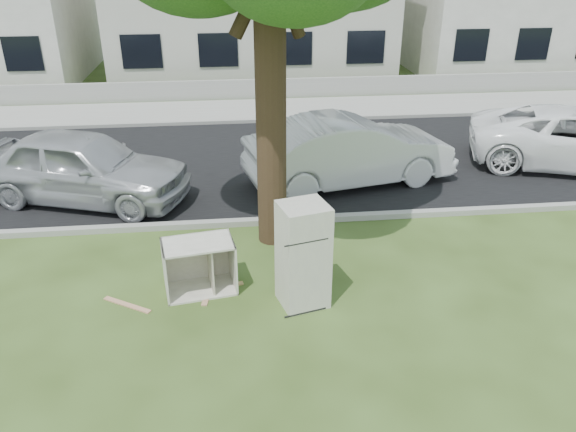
{
  "coord_description": "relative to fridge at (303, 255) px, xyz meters",
  "views": [
    {
      "loc": [
        -1.16,
        -7.74,
        5.19
      ],
      "look_at": [
        -0.23,
        0.6,
        1.07
      ],
      "focal_mm": 35.0,
      "sensor_mm": 36.0,
      "label": 1
    }
  ],
  "objects": [
    {
      "name": "car_center",
      "position": [
        1.74,
        4.75,
        -0.05
      ],
      "size": [
        5.1,
        2.71,
        1.6
      ],
      "primitive_type": "imported",
      "rotation": [
        0.0,
        0.0,
        1.79
      ],
      "color": "silver",
      "rests_on": "ground"
    },
    {
      "name": "plank_c",
      "position": [
        -1.49,
        0.45,
        -0.84
      ],
      "size": [
        0.24,
        0.84,
        0.02
      ],
      "primitive_type": "cube",
      "rotation": [
        0.0,
        0.0,
        1.39
      ],
      "color": "tan",
      "rests_on": "ground"
    },
    {
      "name": "road",
      "position": [
        0.11,
        6.35,
        -0.85
      ],
      "size": [
        120.0,
        7.0,
        0.01
      ],
      "primitive_type": "cube",
      "color": "black",
      "rests_on": "ground"
    },
    {
      "name": "car_left",
      "position": [
        -4.24,
        4.42,
        -0.06
      ],
      "size": [
        4.98,
        3.26,
        1.58
      ],
      "primitive_type": "imported",
      "rotation": [
        0.0,
        0.0,
        1.24
      ],
      "color": "#A7A9AE",
      "rests_on": "ground"
    },
    {
      "name": "kerb_far",
      "position": [
        0.11,
        9.9,
        -0.85
      ],
      "size": [
        120.0,
        0.18,
        0.12
      ],
      "primitive_type": "cube",
      "color": "gray",
      "rests_on": "ground"
    },
    {
      "name": "low_wall",
      "position": [
        0.11,
        12.95,
        -0.5
      ],
      "size": [
        120.0,
        0.15,
        0.7
      ],
      "primitive_type": "cube",
      "color": "gray",
      "rests_on": "ground"
    },
    {
      "name": "plank_b",
      "position": [
        -2.78,
        0.2,
        -0.84
      ],
      "size": [
        0.81,
        0.55,
        0.02
      ],
      "primitive_type": "cube",
      "rotation": [
        0.0,
        0.0,
        -0.56
      ],
      "color": "tan",
      "rests_on": "ground"
    },
    {
      "name": "cabinet",
      "position": [
        -1.63,
        0.53,
        -0.41
      ],
      "size": [
        1.23,
        0.88,
        0.88
      ],
      "primitive_type": "cube",
      "rotation": [
        0.0,
        0.0,
        0.17
      ],
      "color": "white",
      "rests_on": "ground"
    },
    {
      "name": "plank_a",
      "position": [
        -1.49,
        0.52,
        -0.84
      ],
      "size": [
        1.15,
        0.3,
        0.02
      ],
      "primitive_type": "cube",
      "rotation": [
        0.0,
        0.0,
        0.18
      ],
      "color": "tan",
      "rests_on": "ground"
    },
    {
      "name": "sidewalk",
      "position": [
        0.11,
        11.35,
        -0.85
      ],
      "size": [
        120.0,
        2.8,
        0.01
      ],
      "primitive_type": "cube",
      "color": "gray",
      "rests_on": "ground"
    },
    {
      "name": "kerb_near",
      "position": [
        0.11,
        2.8,
        -0.85
      ],
      "size": [
        120.0,
        0.18,
        0.12
      ],
      "primitive_type": "cube",
      "color": "gray",
      "rests_on": "ground"
    },
    {
      "name": "fridge",
      "position": [
        0.0,
        0.0,
        0.0
      ],
      "size": [
        0.84,
        0.81,
        1.71
      ],
      "primitive_type": "cube",
      "rotation": [
        0.0,
        0.0,
        0.25
      ],
      "color": "#B8B3A6",
      "rests_on": "ground"
    },
    {
      "name": "ground",
      "position": [
        0.11,
        0.35,
        -0.85
      ],
      "size": [
        120.0,
        120.0,
        0.0
      ],
      "primitive_type": "plane",
      "color": "#314318"
    }
  ]
}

